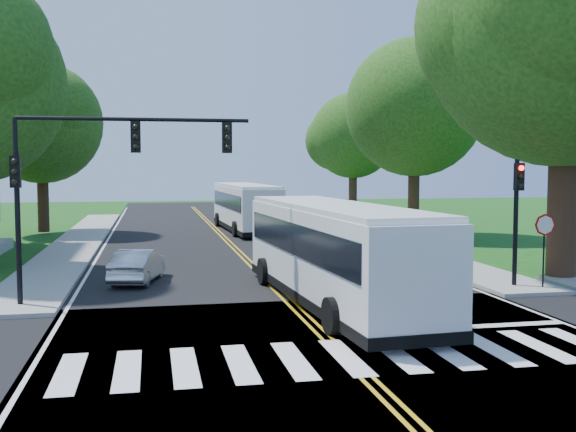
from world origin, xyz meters
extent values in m
plane|color=#164411|center=(0.00, 0.00, 0.00)|extent=(140.00, 140.00, 0.00)
cube|color=black|center=(0.00, 18.00, 0.01)|extent=(14.00, 96.00, 0.01)
cube|color=black|center=(0.00, 0.00, 0.01)|extent=(60.00, 12.00, 0.01)
cube|color=gold|center=(0.00, 22.00, 0.01)|extent=(0.36, 70.00, 0.01)
cube|color=silver|center=(-6.80, 22.00, 0.01)|extent=(0.12, 70.00, 0.01)
cube|color=silver|center=(6.80, 22.00, 0.01)|extent=(0.12, 70.00, 0.01)
cube|color=silver|center=(0.00, -0.50, 0.02)|extent=(12.60, 3.00, 0.01)
cube|color=silver|center=(3.50, 1.60, 0.02)|extent=(6.60, 0.40, 0.01)
cube|color=gray|center=(-8.30, 25.00, 0.07)|extent=(2.60, 40.00, 0.15)
cube|color=gray|center=(8.30, 25.00, 0.07)|extent=(2.60, 40.00, 0.15)
cylinder|color=#362415|center=(11.00, 8.00, 3.15)|extent=(1.10, 1.10, 6.00)
sphere|color=#417322|center=(11.00, 8.00, 9.66)|extent=(10.80, 10.80, 10.80)
cylinder|color=#362415|center=(-11.00, 30.00, 2.35)|extent=(0.70, 0.70, 4.40)
sphere|color=#417322|center=(-11.00, 30.00, 7.02)|extent=(7.60, 7.60, 7.60)
cylinder|color=#362415|center=(11.50, 24.00, 2.65)|extent=(0.70, 0.70, 5.00)
sphere|color=#417322|center=(11.50, 24.00, 7.88)|extent=(8.40, 8.40, 8.40)
cylinder|color=#362415|center=(12.50, 40.00, 2.35)|extent=(0.70, 0.70, 4.40)
sphere|color=#417322|center=(12.50, 40.00, 6.89)|extent=(7.20, 7.20, 7.20)
cylinder|color=black|center=(-8.20, 6.50, 2.45)|extent=(0.16, 0.16, 4.60)
cube|color=black|center=(-8.20, 6.35, 4.15)|extent=(0.30, 0.22, 0.95)
sphere|color=black|center=(-8.20, 6.21, 4.45)|extent=(0.18, 0.18, 0.18)
cylinder|color=black|center=(-4.70, 6.50, 5.75)|extent=(7.00, 0.12, 0.12)
cube|color=black|center=(-4.70, 6.35, 5.20)|extent=(0.30, 0.22, 0.95)
cube|color=black|center=(-1.90, 6.35, 5.20)|extent=(0.30, 0.22, 0.95)
cylinder|color=black|center=(8.20, 6.50, 2.35)|extent=(0.16, 0.16, 4.40)
cube|color=black|center=(8.20, 6.35, 3.95)|extent=(0.30, 0.22, 0.95)
sphere|color=#FF0A05|center=(8.20, 6.21, 4.25)|extent=(0.18, 0.18, 0.18)
cylinder|color=black|center=(9.00, 6.00, 1.25)|extent=(0.06, 0.06, 2.20)
cylinder|color=#A50A07|center=(9.00, 5.97, 2.30)|extent=(0.76, 0.04, 0.76)
cube|color=white|center=(1.31, 5.25, 1.58)|extent=(3.38, 12.11, 2.79)
cube|color=black|center=(1.31, 5.25, 2.09)|extent=(3.40, 11.28, 0.96)
cube|color=black|center=(0.90, 11.27, 1.94)|extent=(2.48, 0.27, 1.62)
cube|color=orange|center=(0.90, 11.27, 2.85)|extent=(1.73, 0.22, 0.32)
cube|color=black|center=(1.31, 5.25, 0.35)|extent=(3.44, 12.21, 0.30)
cube|color=white|center=(1.31, 5.25, 3.03)|extent=(3.31, 11.75, 0.22)
cylinder|color=black|center=(2.36, 9.28, 0.50)|extent=(0.39, 0.99, 0.97)
cylinder|color=black|center=(-0.27, 9.10, 0.50)|extent=(0.39, 0.99, 0.97)
cylinder|color=black|center=(2.87, 1.69, 0.50)|extent=(0.39, 0.99, 0.97)
cylinder|color=black|center=(0.24, 1.52, 0.50)|extent=(0.39, 0.99, 0.97)
cube|color=white|center=(1.87, 29.48, 1.57)|extent=(3.10, 11.94, 2.76)
cube|color=black|center=(1.87, 29.48, 2.07)|extent=(3.13, 11.12, 0.95)
cube|color=black|center=(1.60, 35.44, 1.92)|extent=(2.46, 0.21, 1.60)
cube|color=orange|center=(1.60, 35.44, 2.82)|extent=(1.71, 0.18, 0.32)
cube|color=black|center=(1.87, 29.48, 0.34)|extent=(3.15, 12.04, 0.30)
cube|color=white|center=(1.87, 29.48, 3.00)|extent=(3.03, 11.58, 0.22)
cylinder|color=black|center=(2.99, 33.44, 0.49)|extent=(0.36, 0.98, 0.96)
cylinder|color=black|center=(0.39, 33.32, 0.49)|extent=(0.36, 0.98, 0.96)
cylinder|color=black|center=(3.34, 25.93, 0.49)|extent=(0.36, 0.98, 0.96)
cylinder|color=black|center=(0.73, 25.81, 0.49)|extent=(0.36, 0.98, 0.96)
imported|color=silver|center=(-4.78, 10.52, 0.63)|extent=(2.12, 3.96, 1.24)
imported|color=silver|center=(5.30, 10.12, 0.69)|extent=(3.63, 5.35, 1.36)
imported|color=black|center=(5.57, 17.09, 0.65)|extent=(2.07, 4.50, 1.28)
camera|label=1|loc=(-4.24, -14.85, 4.31)|focal=42.00mm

